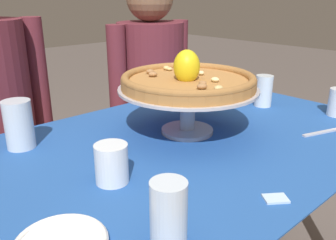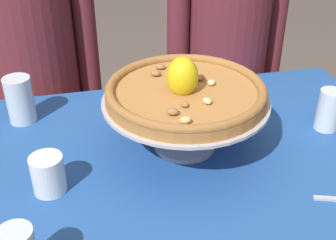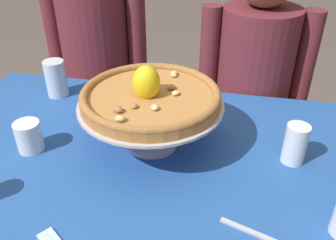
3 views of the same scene
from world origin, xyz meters
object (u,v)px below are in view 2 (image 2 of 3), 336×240
Objects in this scene: diner_left at (40,99)px; water_glass_back_left at (20,102)px; pizza_stand at (185,111)px; pizza at (186,91)px; water_glass_side_right at (328,112)px; diner_right at (223,92)px; water_glass_side_left at (48,176)px.

water_glass_back_left is at bearing -93.01° from diner_left.
pizza_stand is 0.06m from pizza.
water_glass_back_left is at bearing 164.45° from water_glass_side_right.
water_glass_back_left is 0.11× the size of diner_right.
water_glass_side_right is 1.29× the size of water_glass_side_left.
diner_left reaches higher than pizza.
pizza_stand reaches higher than water_glass_side_left.
diner_right is at bearing 60.53° from pizza.
diner_left is (0.02, 0.36, -0.18)m from water_glass_back_left.
pizza is 0.33× the size of diner_right.
diner_left is at bearing 176.03° from diner_right.
water_glass_side_left is at bearing -76.89° from water_glass_back_left.
water_glass_side_left is (-0.76, -0.10, -0.01)m from water_glass_side_right.
diner_left reaches higher than diner_right.
pizza_stand is 0.34× the size of diner_right.
diner_left is at bearing 124.53° from pizza.
water_glass_side_left is (0.08, -0.34, -0.02)m from water_glass_back_left.
water_glass_side_left is at bearing -85.09° from diner_left.
pizza_stand is 0.67m from diner_right.
diner_right is at bearing 101.41° from water_glass_side_right.
water_glass_side_right is 0.77m from water_glass_side_left.
diner_right is at bearing -3.97° from diner_left.
pizza_stand is 0.75m from diner_left.
diner_right is (-0.11, 0.54, -0.20)m from water_glass_side_right.
water_glass_side_right is (0.41, 0.00, -0.12)m from pizza.
diner_right is at bearing 60.58° from pizza_stand.
pizza is 0.31× the size of diner_left.
water_glass_side_right is 0.87× the size of water_glass_back_left.
water_glass_side_right is 0.87m from water_glass_back_left.
pizza is at bearing -28.89° from water_glass_back_left.
diner_left is (-0.41, 0.59, -0.29)m from pizza.
water_glass_back_left is (-0.84, 0.23, 0.01)m from water_glass_side_right.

